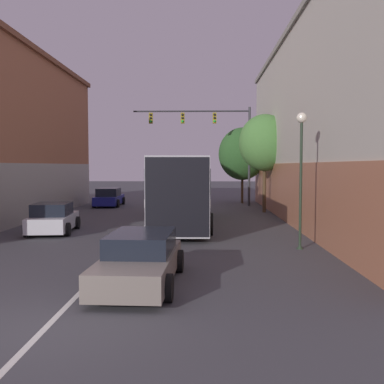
{
  "coord_description": "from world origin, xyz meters",
  "views": [
    {
      "loc": [
        2.99,
        -8.28,
        3.07
      ],
      "look_at": [
        2.4,
        13.61,
        1.78
      ],
      "focal_mm": 42.0,
      "sensor_mm": 36.0,
      "label": 1
    }
  ],
  "objects": [
    {
      "name": "bus",
      "position": [
        1.88,
        14.94,
        1.95
      ],
      "size": [
        3.0,
        11.94,
        3.46
      ],
      "rotation": [
        0.0,
        0.0,
        1.58
      ],
      "color": "#B7B7BC",
      "rests_on": "ground_plane"
    },
    {
      "name": "ground_plane",
      "position": [
        0.0,
        0.0,
        0.0
      ],
      "size": [
        160.0,
        160.0,
        0.0
      ],
      "primitive_type": "plane",
      "color": "#424247"
    },
    {
      "name": "street_tree_far",
      "position": [
        6.12,
        28.55,
        4.03
      ],
      "size": [
        3.89,
        3.5,
        6.18
      ],
      "color": "#4C3823",
      "rests_on": "ground_plane"
    },
    {
      "name": "parked_car_left_near",
      "position": [
        -4.25,
        25.59,
        0.65
      ],
      "size": [
        2.05,
        4.47,
        1.38
      ],
      "rotation": [
        0.0,
        0.0,
        1.6
      ],
      "color": "navy",
      "rests_on": "ground_plane"
    },
    {
      "name": "hatchback_foreground",
      "position": [
        1.34,
        3.19,
        0.63
      ],
      "size": [
        2.13,
        4.69,
        1.31
      ],
      "rotation": [
        0.0,
        0.0,
        1.54
      ],
      "color": "slate",
      "rests_on": "ground_plane"
    },
    {
      "name": "traffic_signal_gantry",
      "position": [
        3.6,
        25.86,
        5.56
      ],
      "size": [
        8.87,
        0.36,
        7.48
      ],
      "color": "#333338",
      "rests_on": "ground_plane"
    },
    {
      "name": "building_right_storefront",
      "position": [
        11.03,
        15.93,
        5.33
      ],
      "size": [
        7.41,
        30.2,
        10.44
      ],
      "color": "#B7B2A3",
      "rests_on": "ground_plane"
    },
    {
      "name": "lane_center_line",
      "position": [
        0.0,
        14.94,
        0.0
      ],
      "size": [
        0.14,
        41.88,
        0.01
      ],
      "color": "silver",
      "rests_on": "ground_plane"
    },
    {
      "name": "street_lamp",
      "position": [
        6.53,
        8.2,
        3.24
      ],
      "size": [
        0.38,
        0.38,
        4.99
      ],
      "color": "#233323",
      "rests_on": "ground_plane"
    },
    {
      "name": "parked_car_left_mid",
      "position": [
        -3.92,
        11.97,
        0.65
      ],
      "size": [
        2.24,
        3.96,
        1.37
      ],
      "rotation": [
        0.0,
        0.0,
        1.67
      ],
      "color": "silver",
      "rests_on": "ground_plane"
    },
    {
      "name": "street_tree_near",
      "position": [
        6.95,
        21.26,
        4.56
      ],
      "size": [
        3.37,
        3.03,
        6.42
      ],
      "color": "#4C3823",
      "rests_on": "ground_plane"
    }
  ]
}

